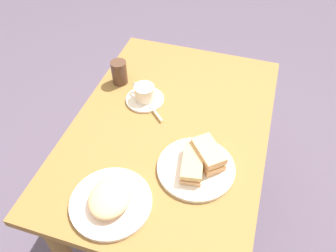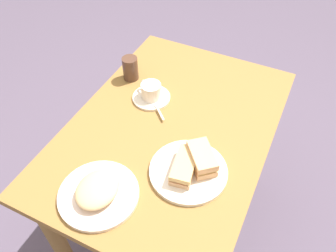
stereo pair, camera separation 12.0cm
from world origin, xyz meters
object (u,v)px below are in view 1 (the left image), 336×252
(sandwich_plate, at_px, (196,168))
(sandwich_back, at_px, (208,154))
(sandwich_front, at_px, (193,163))
(drinking_glass, at_px, (119,72))
(coffee_saucer, at_px, (145,99))
(dining_table, at_px, (170,149))
(side_plate, at_px, (111,202))
(spoon, at_px, (154,110))
(coffee_cup, at_px, (144,92))

(sandwich_plate, height_order, sandwich_back, sandwich_back)
(sandwich_front, distance_m, drinking_glass, 0.53)
(coffee_saucer, bearing_deg, sandwich_back, -126.77)
(sandwich_back, xyz_separation_m, drinking_glass, (0.30, 0.44, 0.01))
(drinking_glass, bearing_deg, dining_table, -123.61)
(coffee_saucer, distance_m, drinking_glass, 0.16)
(side_plate, bearing_deg, drinking_glass, 20.01)
(sandwich_plate, xyz_separation_m, side_plate, (-0.20, 0.21, 0.00))
(coffee_saucer, xyz_separation_m, drinking_glass, (0.08, 0.14, 0.04))
(sandwich_front, xyz_separation_m, sandwich_back, (0.05, -0.04, 0.01))
(sandwich_plate, relative_size, spoon, 3.19)
(side_plate, bearing_deg, coffee_saucer, 7.40)
(sandwich_back, height_order, side_plate, sandwich_back)
(spoon, relative_size, drinking_glass, 0.80)
(sandwich_plate, relative_size, coffee_saucer, 1.70)
(sandwich_back, height_order, drinking_glass, drinking_glass)
(sandwich_back, distance_m, spoon, 0.30)
(dining_table, height_order, coffee_saucer, coffee_saucer)
(sandwich_plate, height_order, drinking_glass, drinking_glass)
(coffee_saucer, xyz_separation_m, coffee_cup, (0.00, 0.00, 0.04))
(sandwich_plate, xyz_separation_m, sandwich_back, (0.04, -0.03, 0.04))
(dining_table, distance_m, sandwich_front, 0.27)
(dining_table, xyz_separation_m, drinking_glass, (0.18, 0.27, 0.18))
(sandwich_back, distance_m, drinking_glass, 0.53)
(sandwich_front, distance_m, sandwich_back, 0.06)
(sandwich_plate, xyz_separation_m, sandwich_front, (-0.01, 0.01, 0.03))
(sandwich_plate, bearing_deg, coffee_saucer, 45.93)
(coffee_cup, bearing_deg, drinking_glass, 60.38)
(dining_table, xyz_separation_m, sandwich_front, (-0.17, -0.13, 0.17))
(sandwich_back, height_order, spoon, sandwich_back)
(side_plate, bearing_deg, dining_table, -11.66)
(sandwich_plate, bearing_deg, dining_table, 40.59)
(sandwich_plate, relative_size, sandwich_back, 1.84)
(dining_table, distance_m, drinking_glass, 0.37)
(sandwich_front, height_order, spoon, sandwich_front)
(spoon, bearing_deg, side_plate, -179.15)
(coffee_saucer, bearing_deg, drinking_glass, 60.41)
(dining_table, distance_m, sandwich_plate, 0.25)
(sandwich_plate, bearing_deg, spoon, 45.79)
(coffee_cup, bearing_deg, dining_table, -127.24)
(spoon, xyz_separation_m, drinking_glass, (0.13, 0.19, 0.04))
(coffee_cup, height_order, drinking_glass, drinking_glass)
(drinking_glass, bearing_deg, sandwich_back, -124.66)
(sandwich_front, bearing_deg, drinking_glass, 48.84)
(sandwich_back, xyz_separation_m, coffee_cup, (0.23, 0.30, -0.00))
(spoon, bearing_deg, drinking_glass, 55.95)
(sandwich_back, relative_size, coffee_cup, 1.38)
(spoon, xyz_separation_m, side_plate, (-0.41, -0.01, -0.01))
(dining_table, distance_m, coffee_cup, 0.24)
(sandwich_plate, distance_m, coffee_cup, 0.38)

